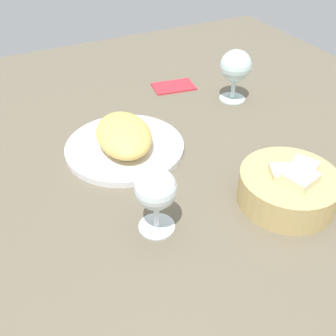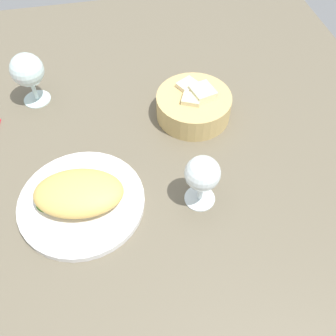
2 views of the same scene
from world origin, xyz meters
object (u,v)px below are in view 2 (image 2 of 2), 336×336
Objects in this scene: wine_glass_near at (202,175)px; wine_glass_far at (28,72)px; plate at (82,202)px; bread_basket at (194,105)px.

wine_glass_near is 48.71cm from wine_glass_far.
wine_glass_far is at bearing 131.16° from wine_glass_near.
plate is 1.93× the size of wine_glass_far.
bread_basket reaches higher than plate.
bread_basket is 1.46× the size of wine_glass_near.
bread_basket is at bearing 79.10° from wine_glass_near.
bread_basket is 39.23cm from wine_glass_far.
wine_glass_near is at bearing -48.84° from wine_glass_far.
wine_glass_near is (23.19, -3.53, 7.15)cm from plate.
bread_basket is 24.50cm from wine_glass_near.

